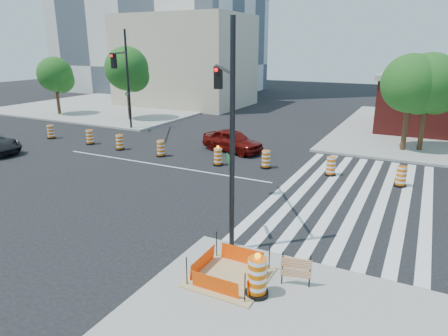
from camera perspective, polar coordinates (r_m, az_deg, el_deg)
The scene contains 23 objects.
ground at distance 23.69m, azimuth -9.16°, elevation 0.43°, with size 120.00×120.00×0.00m, color black.
sidewalk_nw at distance 48.50m, azimuth -14.04°, elevation 8.74°, with size 22.00×22.00×0.15m, color gray.
crosswalk_east at distance 19.61m, azimuth 17.81°, elevation -3.75°, with size 6.75×13.50×0.01m.
lane_centerline at distance 23.69m, azimuth -9.16°, elevation 0.44°, with size 14.00×0.12×0.01m, color silver.
excavation_pit at distance 12.17m, azimuth 0.76°, elevation -15.11°, with size 2.20×2.20×0.90m.
beige_midrise at distance 47.69m, azimuth -5.56°, elevation 14.97°, with size 14.00×10.00×10.00m, color #C2B194.
red_coupe at distance 26.24m, azimuth 1.21°, elevation 3.93°, with size 1.72×4.29×1.46m, color #590A07.
signal_pole_se at distance 14.00m, azimuth 0.39°, elevation 8.23°, with size 3.17×4.76×7.40m.
signal_pole_nw at distance 32.15m, azimuth -14.15°, elevation 13.17°, with size 3.10×5.15×7.79m.
pit_drum at distance 11.25m, azimuth 4.75°, elevation -15.36°, with size 0.65×0.65×1.28m.
barricade at distance 11.76m, azimuth 10.27°, elevation -13.88°, with size 0.84×0.25×1.01m.
tree_north_a at distance 43.05m, azimuth -22.91°, elevation 11.96°, with size 3.39×3.36×5.70m.
tree_north_b at distance 38.08m, azimuth -13.62°, elevation 13.29°, with size 3.93×3.93×6.67m.
tree_north_c at distance 28.20m, azimuth 25.22°, elevation 10.43°, with size 3.71×3.69×6.28m.
tree_north_d at distance 28.60m, azimuth 27.25°, elevation 10.33°, with size 3.73×3.73×6.34m.
median_drum_0 at distance 32.72m, azimuth -23.51°, elevation 4.71°, with size 0.60×0.60×1.02m.
median_drum_1 at distance 29.80m, azimuth -18.62°, elevation 4.14°, with size 0.60×0.60×1.02m.
median_drum_2 at distance 27.62m, azimuth -14.67°, elevation 3.51°, with size 0.60×0.60×1.02m.
median_drum_3 at distance 25.42m, azimuth -9.01°, elevation 2.71°, with size 0.60×0.60×1.02m.
median_drum_4 at distance 23.21m, azimuth -0.86°, elevation 1.56°, with size 0.60×0.60×1.18m.
median_drum_5 at distance 22.81m, azimuth 6.01°, elevation 1.16°, with size 0.60×0.60×1.02m.
median_drum_6 at distance 22.14m, azimuth 15.02°, elevation 0.16°, with size 0.60×0.60×1.02m.
median_drum_7 at distance 21.57m, azimuth 23.97°, elevation -1.20°, with size 0.60×0.60×1.02m.
Camera 1 is at (13.54, -18.24, 6.71)m, focal length 32.00 mm.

